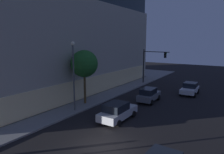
# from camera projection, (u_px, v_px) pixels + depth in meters

# --- Properties ---
(ground_plane) EXTENTS (120.00, 120.00, 0.00)m
(ground_plane) POSITION_uv_depth(u_px,v_px,m) (103.00, 147.00, 14.91)
(ground_plane) COLOR black
(modern_building) EXTENTS (34.10, 29.58, 16.49)m
(modern_building) POSITION_uv_depth(u_px,v_px,m) (31.00, 38.00, 36.40)
(modern_building) COLOR #4C4C51
(modern_building) RESTS_ON ground
(traffic_light_far_corner) EXTENTS (0.62, 4.82, 6.03)m
(traffic_light_far_corner) POSITION_uv_depth(u_px,v_px,m) (151.00, 61.00, 36.09)
(traffic_light_far_corner) COLOR black
(traffic_light_far_corner) RESTS_ON sidewalk_corner
(street_lamp_sidewalk) EXTENTS (0.44, 0.44, 7.39)m
(street_lamp_sidewalk) POSITION_uv_depth(u_px,v_px,m) (73.00, 67.00, 21.73)
(street_lamp_sidewalk) COLOR #515151
(street_lamp_sidewalk) RESTS_ON sidewalk_corner
(sidewalk_tree) EXTENTS (3.21, 3.21, 6.41)m
(sidewalk_tree) POSITION_uv_depth(u_px,v_px,m) (84.00, 64.00, 24.34)
(sidewalk_tree) COLOR brown
(sidewalk_tree) RESTS_ON sidewalk_corner
(car_silver) EXTENTS (4.72, 2.16, 1.74)m
(car_silver) POSITION_uv_depth(u_px,v_px,m) (117.00, 111.00, 20.00)
(car_silver) COLOR #B7BABF
(car_silver) RESTS_ON ground
(car_grey) EXTENTS (4.17, 2.01, 1.76)m
(car_grey) POSITION_uv_depth(u_px,v_px,m) (149.00, 95.00, 26.13)
(car_grey) COLOR slate
(car_grey) RESTS_ON ground
(car_white) EXTENTS (4.19, 2.17, 1.69)m
(car_white) POSITION_uv_depth(u_px,v_px,m) (190.00, 88.00, 29.79)
(car_white) COLOR silver
(car_white) RESTS_ON ground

